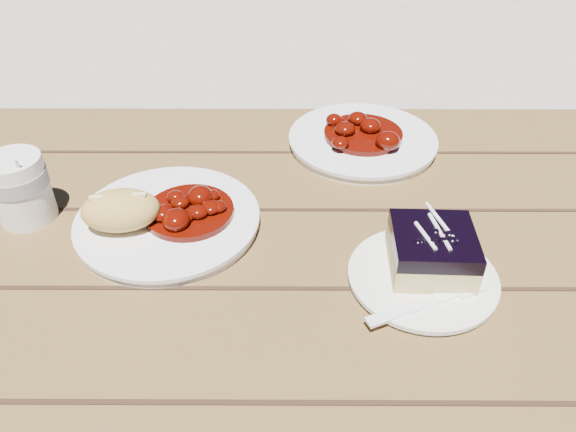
{
  "coord_description": "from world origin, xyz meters",
  "views": [
    {
      "loc": [
        0.26,
        -0.57,
        1.24
      ],
      "look_at": [
        0.26,
        -0.01,
        0.81
      ],
      "focal_mm": 35.0,
      "sensor_mm": 36.0,
      "label": 1
    }
  ],
  "objects_px": {
    "coffee_cup": "(20,189)",
    "main_plate": "(168,222)",
    "dessert_plate": "(422,278)",
    "blueberry_cake": "(432,250)",
    "second_plate": "(362,141)",
    "bread_roll": "(121,210)",
    "picnic_table": "(119,326)"
  },
  "relations": [
    {
      "from": "dessert_plate",
      "to": "second_plate",
      "type": "xyz_separation_m",
      "value": [
        -0.04,
        0.33,
        0.0
      ]
    },
    {
      "from": "main_plate",
      "to": "second_plate",
      "type": "distance_m",
      "value": 0.37
    },
    {
      "from": "main_plate",
      "to": "picnic_table",
      "type": "bearing_deg",
      "value": -154.9
    },
    {
      "from": "bread_roll",
      "to": "second_plate",
      "type": "xyz_separation_m",
      "value": [
        0.35,
        0.24,
        -0.03
      ]
    },
    {
      "from": "dessert_plate",
      "to": "blueberry_cake",
      "type": "distance_m",
      "value": 0.04
    },
    {
      "from": "dessert_plate",
      "to": "coffee_cup",
      "type": "distance_m",
      "value": 0.55
    },
    {
      "from": "dessert_plate",
      "to": "coffee_cup",
      "type": "height_order",
      "value": "coffee_cup"
    },
    {
      "from": "coffee_cup",
      "to": "main_plate",
      "type": "bearing_deg",
      "value": -5.98
    },
    {
      "from": "picnic_table",
      "to": "dessert_plate",
      "type": "relative_size",
      "value": 11.21
    },
    {
      "from": "picnic_table",
      "to": "blueberry_cake",
      "type": "height_order",
      "value": "blueberry_cake"
    },
    {
      "from": "bread_roll",
      "to": "blueberry_cake",
      "type": "relative_size",
      "value": 1.01
    },
    {
      "from": "bread_roll",
      "to": "coffee_cup",
      "type": "bearing_deg",
      "value": 164.38
    },
    {
      "from": "picnic_table",
      "to": "bread_roll",
      "type": "distance_m",
      "value": 0.21
    },
    {
      "from": "picnic_table",
      "to": "blueberry_cake",
      "type": "xyz_separation_m",
      "value": [
        0.43,
        -0.05,
        0.2
      ]
    },
    {
      "from": "blueberry_cake",
      "to": "main_plate",
      "type": "bearing_deg",
      "value": 167.11
    },
    {
      "from": "blueberry_cake",
      "to": "dessert_plate",
      "type": "bearing_deg",
      "value": -121.5
    },
    {
      "from": "main_plate",
      "to": "blueberry_cake",
      "type": "relative_size",
      "value": 2.41
    },
    {
      "from": "main_plate",
      "to": "blueberry_cake",
      "type": "distance_m",
      "value": 0.36
    },
    {
      "from": "dessert_plate",
      "to": "second_plate",
      "type": "bearing_deg",
      "value": 97.09
    },
    {
      "from": "coffee_cup",
      "to": "dessert_plate",
      "type": "bearing_deg",
      "value": -13.51
    },
    {
      "from": "picnic_table",
      "to": "coffee_cup",
      "type": "height_order",
      "value": "coffee_cup"
    },
    {
      "from": "main_plate",
      "to": "bread_roll",
      "type": "relative_size",
      "value": 2.39
    },
    {
      "from": "picnic_table",
      "to": "dessert_plate",
      "type": "bearing_deg",
      "value": -8.76
    },
    {
      "from": "main_plate",
      "to": "bread_roll",
      "type": "distance_m",
      "value": 0.07
    },
    {
      "from": "bread_roll",
      "to": "picnic_table",
      "type": "bearing_deg",
      "value": -147.71
    },
    {
      "from": "main_plate",
      "to": "dessert_plate",
      "type": "relative_size",
      "value": 1.39
    },
    {
      "from": "dessert_plate",
      "to": "second_plate",
      "type": "relative_size",
      "value": 0.73
    },
    {
      "from": "picnic_table",
      "to": "dessert_plate",
      "type": "xyz_separation_m",
      "value": [
        0.42,
        -0.07,
        0.17
      ]
    },
    {
      "from": "coffee_cup",
      "to": "second_plate",
      "type": "height_order",
      "value": "coffee_cup"
    },
    {
      "from": "blueberry_cake",
      "to": "coffee_cup",
      "type": "distance_m",
      "value": 0.56
    },
    {
      "from": "main_plate",
      "to": "blueberry_cake",
      "type": "xyz_separation_m",
      "value": [
        0.34,
        -0.09,
        0.03
      ]
    },
    {
      "from": "second_plate",
      "to": "bread_roll",
      "type": "bearing_deg",
      "value": -145.07
    }
  ]
}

